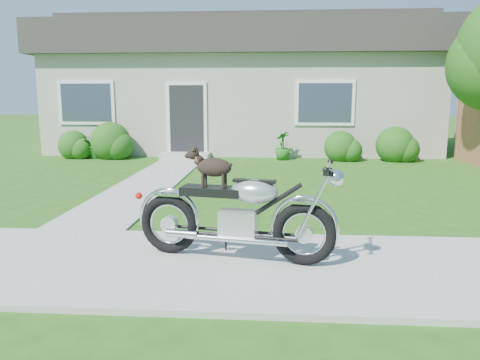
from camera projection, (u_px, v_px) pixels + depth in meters
name	position (u px, v px, depth m)	size (l,w,h in m)	color
ground	(174.00, 265.00, 4.99)	(80.00, 80.00, 0.00)	#235114
sidewalk	(174.00, 263.00, 4.99)	(24.00, 2.20, 0.04)	#9E9B93
walkway	(154.00, 180.00, 10.00)	(1.20, 8.00, 0.03)	#9E9B93
house	(244.00, 85.00, 16.39)	(12.60, 7.03, 4.50)	#ABA89B
shrub_row	(224.00, 144.00, 13.29)	(10.13, 1.14, 1.14)	#215015
potted_plant_left	(95.00, 144.00, 13.60)	(0.76, 0.66, 0.84)	#155218
potted_plant_right	(283.00, 146.00, 13.22)	(0.45, 0.45, 0.81)	#20611A
motorcycle_with_dog	(237.00, 212.00, 4.96)	(2.21, 0.74, 1.19)	black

